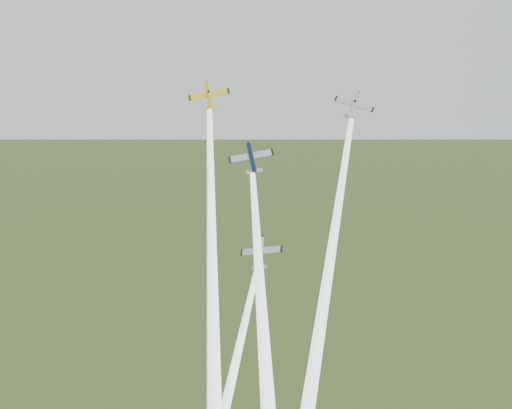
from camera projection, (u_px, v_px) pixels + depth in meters
The scene contains 7 objects.
plane_yellow at pixel (209, 96), 112.26m from camera, with size 7.29×7.23×1.14m, color yellow, non-canonical shape.
smoke_trail_yellow at pixel (213, 312), 91.35m from camera, with size 2.50×2.50×74.19m, color white, non-canonical shape.
plane_navy at pixel (252, 158), 106.79m from camera, with size 7.60×7.54×1.19m, color #0D183A, non-canonical shape.
smoke_trail_navy at pixel (263, 335), 90.85m from camera, with size 2.50×2.50×55.09m, color white, non-canonical shape.
plane_silver_right at pixel (353, 106), 112.09m from camera, with size 7.11×7.05×1.11m, color #B2B9C1, non-canonical shape.
smoke_trail_silver_right at pixel (321, 323), 92.04m from camera, with size 2.50×2.50×74.68m, color white, non-canonical shape.
plane_silver_low at pixel (261, 253), 106.60m from camera, with size 7.36×7.30×1.15m, color #A3AAB1, non-canonical shape.
Camera 1 is at (3.94, -108.76, 114.50)m, focal length 45.00 mm.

